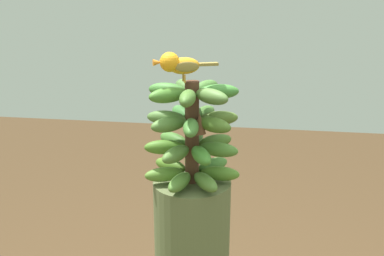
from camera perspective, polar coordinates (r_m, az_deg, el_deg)
name	(u,v)px	position (r m, az deg, el deg)	size (l,w,h in m)	color
banana_bunch	(192,133)	(1.28, 0.01, -0.64)	(0.29, 0.28, 0.31)	#4C2D1E
perched_bird	(178,64)	(1.22, -1.86, 8.26)	(0.09, 0.18, 0.08)	#C68933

